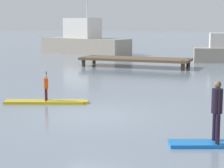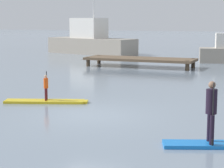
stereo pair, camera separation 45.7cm
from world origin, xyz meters
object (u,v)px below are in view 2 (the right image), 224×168
at_px(paddler_child_solo, 46,86).
at_px(paddler_adult, 211,108).
at_px(fishing_boat_white_large, 91,41).
at_px(paddleboard_far, 221,145).
at_px(paddleboard_near, 46,101).

height_order(paddler_child_solo, paddler_adult, paddler_adult).
xyz_separation_m(paddler_child_solo, fishing_boat_white_large, (-9.39, 24.42, 0.58)).
bearing_deg(paddler_adult, paddleboard_far, 21.89).
bearing_deg(paddler_adult, fishing_boat_white_large, 120.79).
bearing_deg(paddler_child_solo, paddleboard_near, -102.05).
relative_size(paddleboard_near, paddler_child_solo, 2.88).
relative_size(paddleboard_near, fishing_boat_white_large, 0.34).
distance_m(paddler_child_solo, paddler_adult, 8.27).
bearing_deg(fishing_boat_white_large, paddler_child_solo, -68.97).
distance_m(paddleboard_far, fishing_boat_white_large, 32.82).
height_order(paddleboard_near, fishing_boat_white_large, fishing_boat_white_large).
height_order(paddleboard_near, paddleboard_far, same).
relative_size(paddler_child_solo, paddleboard_far, 0.38).
height_order(paddleboard_far, fishing_boat_white_large, fishing_boat_white_large).
xyz_separation_m(paddler_adult, fishing_boat_white_large, (-16.76, 28.13, 0.20)).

